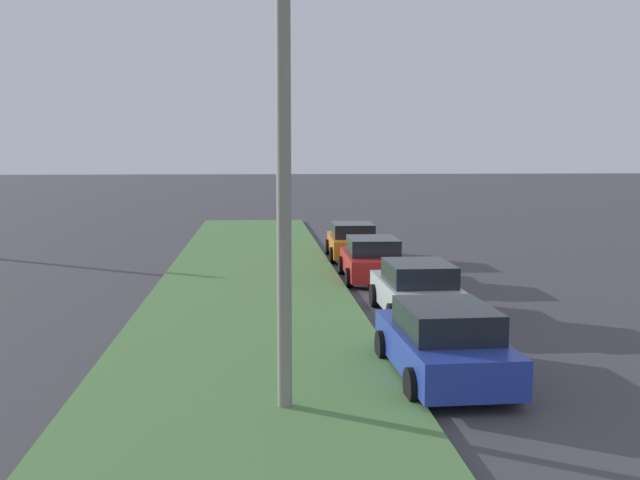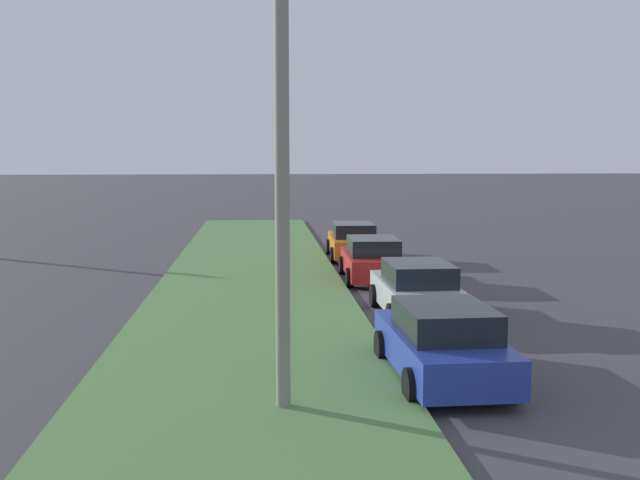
{
  "view_description": "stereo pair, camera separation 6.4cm",
  "coord_description": "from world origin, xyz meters",
  "px_view_note": "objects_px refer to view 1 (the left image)",
  "views": [
    {
      "loc": [
        -7.04,
        7.98,
        4.28
      ],
      "look_at": [
        13.9,
        6.22,
        1.85
      ],
      "focal_mm": 42.08,
      "sensor_mm": 36.0,
      "label": 1
    },
    {
      "loc": [
        -7.05,
        7.91,
        4.28
      ],
      "look_at": [
        13.9,
        6.22,
        1.85
      ],
      "focal_mm": 42.08,
      "sensor_mm": 36.0,
      "label": 2
    }
  ],
  "objects_px": {
    "parked_car_blue": "(444,343)",
    "parked_car_silver": "(417,290)",
    "parked_car_red": "(372,259)",
    "parked_car_orange": "(352,241)",
    "streetlight": "(305,147)"
  },
  "relations": [
    {
      "from": "parked_car_blue",
      "to": "streetlight",
      "type": "xyz_separation_m",
      "value": [
        -1.51,
        2.72,
        3.67
      ]
    },
    {
      "from": "parked_car_red",
      "to": "streetlight",
      "type": "xyz_separation_m",
      "value": [
        -12.74,
        3.07,
        3.67
      ]
    },
    {
      "from": "parked_car_blue",
      "to": "parked_car_red",
      "type": "distance_m",
      "value": 11.24
    },
    {
      "from": "parked_car_silver",
      "to": "parked_car_orange",
      "type": "distance_m",
      "value": 11.09
    },
    {
      "from": "parked_car_blue",
      "to": "parked_car_silver",
      "type": "relative_size",
      "value": 1.01
    },
    {
      "from": "streetlight",
      "to": "parked_car_orange",
      "type": "bearing_deg",
      "value": -9.69
    },
    {
      "from": "parked_car_blue",
      "to": "streetlight",
      "type": "relative_size",
      "value": 0.58
    },
    {
      "from": "streetlight",
      "to": "parked_car_red",
      "type": "bearing_deg",
      "value": -13.57
    },
    {
      "from": "parked_car_blue",
      "to": "streetlight",
      "type": "height_order",
      "value": "streetlight"
    },
    {
      "from": "parked_car_red",
      "to": "parked_car_orange",
      "type": "distance_m",
      "value": 5.32
    },
    {
      "from": "parked_car_silver",
      "to": "parked_car_red",
      "type": "height_order",
      "value": "same"
    },
    {
      "from": "streetlight",
      "to": "parked_car_blue",
      "type": "bearing_deg",
      "value": -60.97
    },
    {
      "from": "parked_car_silver",
      "to": "streetlight",
      "type": "bearing_deg",
      "value": 153.77
    },
    {
      "from": "parked_car_blue",
      "to": "parked_car_red",
      "type": "xyz_separation_m",
      "value": [
        11.23,
        -0.36,
        0.0
      ]
    },
    {
      "from": "parked_car_blue",
      "to": "parked_car_silver",
      "type": "bearing_deg",
      "value": -8.56
    }
  ]
}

